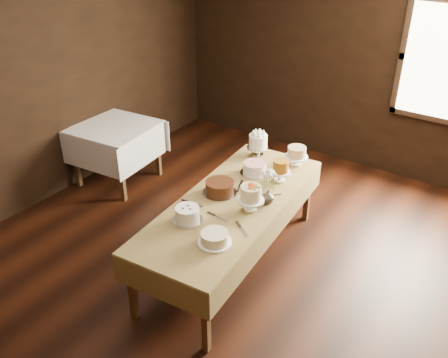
% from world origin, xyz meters
% --- Properties ---
extents(floor, '(5.00, 6.00, 0.01)m').
position_xyz_m(floor, '(0.00, 0.00, 0.00)').
color(floor, black).
rests_on(floor, ground).
extents(wall_back, '(5.00, 0.02, 2.80)m').
position_xyz_m(wall_back, '(0.00, 3.00, 1.40)').
color(wall_back, black).
rests_on(wall_back, ground).
extents(wall_left, '(0.02, 6.00, 2.80)m').
position_xyz_m(wall_left, '(-2.50, 0.00, 1.40)').
color(wall_left, black).
rests_on(wall_left, ground).
extents(display_table, '(1.13, 2.44, 0.73)m').
position_xyz_m(display_table, '(0.09, 0.20, 0.68)').
color(display_table, '#442912').
rests_on(display_table, ground).
extents(side_table, '(1.01, 1.01, 0.78)m').
position_xyz_m(side_table, '(-2.07, 0.75, 0.69)').
color(side_table, '#442912').
rests_on(side_table, ground).
extents(cake_meringue, '(0.25, 0.25, 0.26)m').
position_xyz_m(cake_meringue, '(-0.21, 1.17, 0.85)').
color(cake_meringue, silver).
rests_on(cake_meringue, display_table).
extents(cake_speckled, '(0.25, 0.25, 0.22)m').
position_xyz_m(cake_speckled, '(0.25, 1.22, 0.83)').
color(cake_speckled, white).
rests_on(cake_speckled, display_table).
extents(cake_lattice, '(0.34, 0.34, 0.11)m').
position_xyz_m(cake_lattice, '(-0.02, 0.79, 0.79)').
color(cake_lattice, silver).
rests_on(cake_lattice, display_table).
extents(cake_caramel, '(0.21, 0.21, 0.25)m').
position_xyz_m(cake_caramel, '(0.28, 0.81, 0.84)').
color(cake_caramel, white).
rests_on(cake_caramel, display_table).
extents(cake_chocolate, '(0.35, 0.35, 0.13)m').
position_xyz_m(cake_chocolate, '(-0.09, 0.25, 0.80)').
color(cake_chocolate, silver).
rests_on(cake_chocolate, display_table).
extents(cake_flowers, '(0.25, 0.25, 0.26)m').
position_xyz_m(cake_flowers, '(0.31, 0.18, 0.85)').
color(cake_flowers, white).
rests_on(cake_flowers, display_table).
extents(cake_swirl, '(0.27, 0.27, 0.14)m').
position_xyz_m(cake_swirl, '(-0.05, -0.30, 0.80)').
color(cake_swirl, silver).
rests_on(cake_swirl, display_table).
extents(cake_cream, '(0.29, 0.29, 0.10)m').
position_xyz_m(cake_cream, '(0.34, -0.42, 0.78)').
color(cake_cream, white).
rests_on(cake_cream, display_table).
extents(cake_server_a, '(0.24, 0.04, 0.01)m').
position_xyz_m(cake_server_a, '(0.18, -0.10, 0.74)').
color(cake_server_a, silver).
rests_on(cake_server_a, display_table).
extents(cake_server_b, '(0.22, 0.15, 0.01)m').
position_xyz_m(cake_server_b, '(0.46, -0.15, 0.74)').
color(cake_server_b, silver).
rests_on(cake_server_b, display_table).
extents(cake_server_c, '(0.11, 0.23, 0.01)m').
position_xyz_m(cake_server_c, '(-0.02, 0.53, 0.74)').
color(cake_server_c, silver).
rests_on(cake_server_c, display_table).
extents(cake_server_d, '(0.17, 0.21, 0.01)m').
position_xyz_m(cake_server_d, '(0.37, 0.52, 0.74)').
color(cake_server_d, silver).
rests_on(cake_server_d, display_table).
extents(cake_server_e, '(0.24, 0.04, 0.01)m').
position_xyz_m(cake_server_e, '(-0.15, -0.05, 0.74)').
color(cake_server_e, silver).
rests_on(cake_server_e, display_table).
extents(flower_vase, '(0.13, 0.13, 0.13)m').
position_xyz_m(flower_vase, '(0.38, 0.38, 0.80)').
color(flower_vase, '#2D2823').
rests_on(flower_vase, display_table).
extents(flower_bouquet, '(0.14, 0.14, 0.20)m').
position_xyz_m(flower_bouquet, '(0.38, 0.38, 0.99)').
color(flower_bouquet, white).
rests_on(flower_bouquet, flower_vase).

